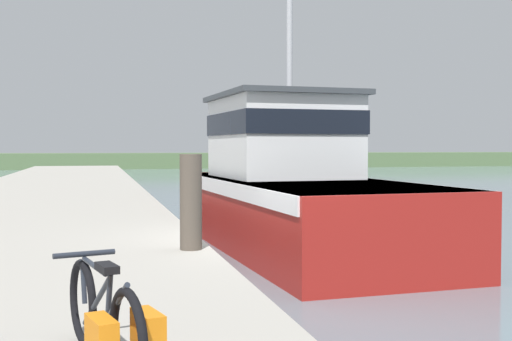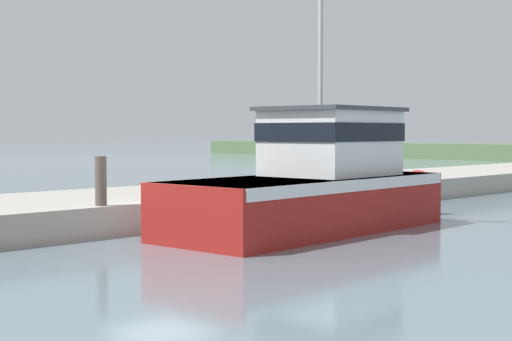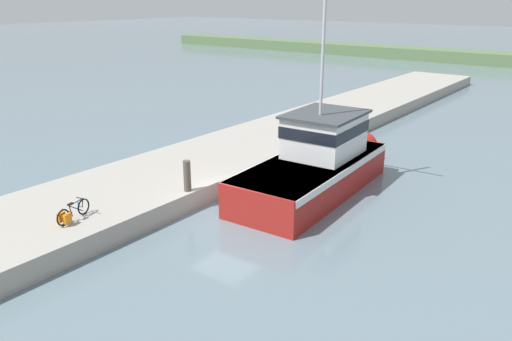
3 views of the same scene
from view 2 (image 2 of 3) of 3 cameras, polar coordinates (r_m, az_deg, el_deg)
The scene contains 4 objects.
ground_plane at distance 20.77m, azimuth -6.93°, elevation -5.04°, with size 320.00×320.00×0.00m, color slate.
dock_pier at distance 24.13m, azimuth -13.19°, elevation -2.97°, with size 5.96×80.00×0.85m, color #A39E93.
fishing_boat_main at distance 22.68m, azimuth 4.55°, elevation -0.86°, with size 4.09×11.06×10.27m.
mooring_post at distance 21.36m, azimuth -11.22°, elevation -0.76°, with size 0.31×0.31×1.33m, color #51473D.
Camera 2 is at (16.09, -12.82, 2.85)m, focal length 55.00 mm.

